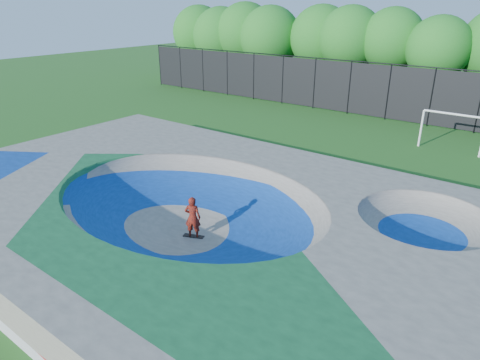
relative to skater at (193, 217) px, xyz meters
The scene contains 7 objects.
ground 1.00m from the skater, 148.89° to the left, with size 120.00×120.00×0.00m, color #1D5116.
skate_deck 0.60m from the skater, 148.89° to the left, with size 22.00×14.00×1.50m, color gray.
skater is the anchor object (origin of this frame).
skateboard 0.78m from the skater, ahead, with size 0.78×0.22×0.05m, color black.
soccer_goal 17.00m from the skater, 72.72° to the left, with size 3.43×0.12×2.27m.
fence 21.35m from the skater, 91.37° to the left, with size 48.09×0.09×4.04m.
treeline 27.15m from the skater, 99.89° to the left, with size 52.62×7.85×8.72m.
Camera 1 is at (10.22, -10.25, 8.01)m, focal length 32.00 mm.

